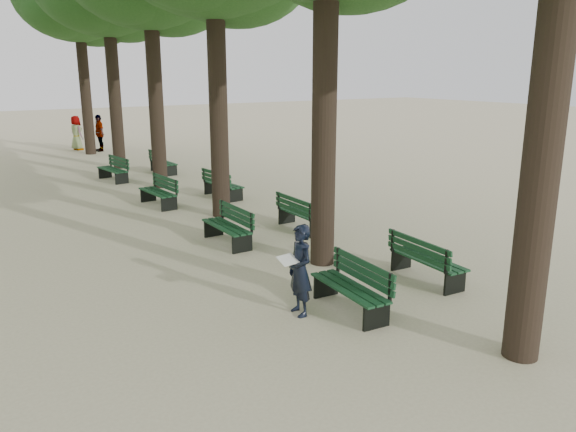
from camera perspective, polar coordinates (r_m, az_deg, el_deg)
ground at (r=9.49m, az=6.94°, el=-11.40°), size 120.00×120.00×0.00m
bench_left_0 at (r=10.05m, az=6.26°, el=-8.17°), size 0.71×1.84×0.92m
bench_left_1 at (r=13.83m, az=-6.21°, el=-1.76°), size 0.58×1.80×0.92m
bench_left_2 at (r=18.10m, az=-13.05°, el=1.84°), size 0.69×1.84×0.92m
bench_left_3 at (r=22.71m, az=-17.35°, el=4.09°), size 0.79×1.86×0.92m
bench_right_0 at (r=11.73m, az=13.92°, el=-5.13°), size 0.69×1.83×0.92m
bench_right_1 at (r=14.99m, az=1.44°, el=-0.39°), size 0.62×1.81×0.92m
bench_right_2 at (r=18.96m, az=-6.61°, el=2.69°), size 0.74×1.85×0.92m
bench_right_3 at (r=23.95m, az=-12.53°, el=4.92°), size 0.61×1.81×0.92m
man_with_map at (r=9.69m, az=1.23°, el=-5.53°), size 0.63×0.68×1.62m
pedestrian_c at (r=31.40m, az=-18.62°, el=7.99°), size 0.43×1.14×1.91m
pedestrian_d at (r=32.30m, az=-20.70°, el=7.89°), size 0.61×0.96×1.82m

